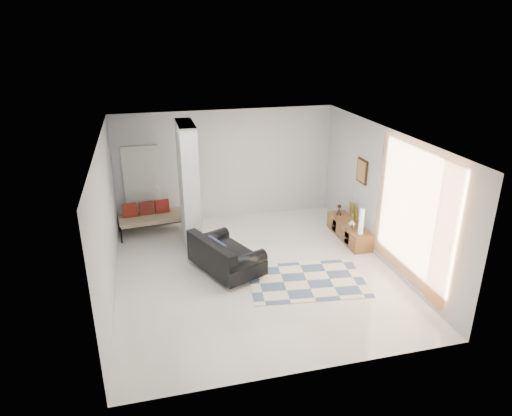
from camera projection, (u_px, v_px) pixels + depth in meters
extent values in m
plane|color=white|center=(255.00, 272.00, 9.32)|extent=(6.00, 6.00, 0.00)
plane|color=white|center=(255.00, 137.00, 8.28)|extent=(6.00, 6.00, 0.00)
plane|color=silver|center=(226.00, 165.00, 11.50)|extent=(6.00, 0.00, 6.00)
plane|color=silver|center=(309.00, 289.00, 6.10)|extent=(6.00, 0.00, 6.00)
plane|color=silver|center=(107.00, 222.00, 8.18)|extent=(0.00, 6.00, 6.00)
plane|color=silver|center=(384.00, 196.00, 9.42)|extent=(0.00, 6.00, 6.00)
cube|color=silver|center=(189.00, 186.00, 9.99)|extent=(0.35, 1.20, 2.80)
cube|color=silver|center=(142.00, 187.00, 11.13)|extent=(0.85, 0.06, 2.04)
plane|color=orange|center=(411.00, 215.00, 8.35)|extent=(0.00, 2.55, 2.55)
cube|color=#301D0D|center=(362.00, 171.00, 10.21)|extent=(0.04, 0.45, 0.55)
cube|color=brown|center=(349.00, 231.00, 10.70)|extent=(0.45, 1.61, 0.40)
cube|color=#301D0D|center=(347.00, 238.00, 10.33)|extent=(0.02, 0.21, 0.28)
cube|color=#301D0D|center=(334.00, 226.00, 10.97)|extent=(0.02, 0.21, 0.28)
cube|color=gold|center=(353.00, 211.00, 10.79)|extent=(0.09, 0.32, 0.40)
cube|color=silver|center=(353.00, 227.00, 10.26)|extent=(0.04, 0.10, 0.12)
cylinder|color=silver|center=(230.00, 287.00, 8.66)|extent=(0.05, 0.05, 0.10)
cylinder|color=silver|center=(195.00, 262.00, 9.61)|extent=(0.05, 0.05, 0.10)
cylinder|color=silver|center=(260.00, 276.00, 9.07)|extent=(0.05, 0.05, 0.10)
cylinder|color=silver|center=(224.00, 252.00, 10.03)|extent=(0.05, 0.05, 0.10)
cube|color=black|center=(227.00, 260.00, 9.27)|extent=(1.47, 1.78, 0.30)
cube|color=black|center=(211.00, 250.00, 8.94)|extent=(0.81, 1.49, 0.36)
cylinder|color=black|center=(246.00, 262.00, 8.71)|extent=(0.92, 0.61, 0.28)
cylinder|color=black|center=(209.00, 239.00, 9.66)|extent=(0.92, 0.61, 0.28)
cube|color=#0E1533|center=(216.00, 248.00, 9.00)|extent=(0.36, 0.57, 0.31)
cylinder|color=black|center=(121.00, 235.00, 10.47)|extent=(0.04, 0.04, 0.40)
cylinder|color=black|center=(190.00, 225.00, 10.99)|extent=(0.04, 0.04, 0.40)
cylinder|color=black|center=(119.00, 224.00, 11.05)|extent=(0.04, 0.04, 0.40)
cylinder|color=black|center=(185.00, 215.00, 11.57)|extent=(0.04, 0.04, 0.40)
cube|color=#C8B892|center=(154.00, 218.00, 10.95)|extent=(1.69, 0.85, 0.12)
cube|color=maroon|center=(130.00, 210.00, 10.83)|extent=(0.36, 0.20, 0.33)
cube|color=maroon|center=(146.00, 208.00, 10.96)|extent=(0.36, 0.20, 0.33)
cube|color=maroon|center=(162.00, 206.00, 11.08)|extent=(0.36, 0.20, 0.33)
cube|color=beige|center=(307.00, 281.00, 8.98)|extent=(2.41, 1.76, 0.01)
cylinder|color=silver|center=(361.00, 221.00, 9.98)|extent=(0.11, 0.11, 0.58)
imported|color=white|center=(352.00, 223.00, 10.40)|extent=(0.17, 0.17, 0.17)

